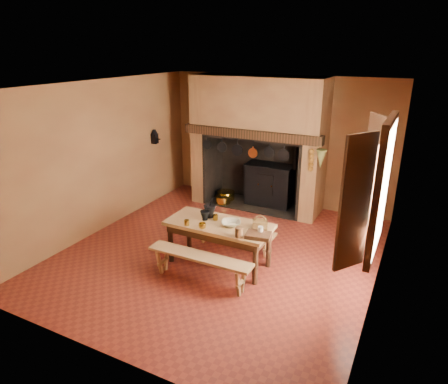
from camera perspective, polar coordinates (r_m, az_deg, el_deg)
name	(u,v)px	position (r m, az deg, el deg)	size (l,w,h in m)	color
floor	(221,252)	(6.97, -0.47, -8.63)	(5.50, 5.50, 0.00)	maroon
ceiling	(220,86)	(6.13, -0.55, 14.97)	(5.50, 5.50, 0.00)	silver
back_wall	(278,141)	(8.86, 7.75, 7.22)	(5.00, 0.02, 2.80)	olive
wall_left	(102,157)	(7.84, -17.03, 4.82)	(0.02, 5.50, 2.80)	olive
wall_right	(386,201)	(5.77, 22.12, -1.18)	(0.02, 5.50, 2.80)	olive
wall_front	(98,248)	(4.34, -17.57, -7.61)	(5.00, 0.02, 2.80)	olive
chimney_breast	(258,124)	(8.48, 4.93, 9.59)	(2.95, 0.96, 2.80)	olive
iron_range	(270,184)	(8.85, 6.56, 1.09)	(1.12, 0.55, 1.60)	black
hearth_pans	(224,197)	(9.16, 0.05, -0.70)	(0.51, 0.62, 0.20)	#B78F2A
hanging_pans	(247,151)	(8.14, 3.24, 5.93)	(1.92, 0.29, 0.27)	black
onion_string	(311,160)	(7.71, 12.35, 4.45)	(0.12, 0.10, 0.46)	#94591B
herb_bunch	(321,159)	(7.65, 13.68, 4.62)	(0.20, 0.20, 0.35)	#626731
window	(373,187)	(5.31, 20.49, 0.68)	(0.39, 1.75, 1.76)	white
wall_coffee_mill	(155,136)	(8.91, -9.89, 7.94)	(0.23, 0.16, 0.31)	black
work_table	(219,230)	(6.35, -0.71, -5.41)	(1.68, 0.75, 0.73)	tan
bench_front	(200,262)	(6.00, -3.47, -9.97)	(1.65, 0.29, 0.46)	tan
bench_back	(234,233)	(6.95, 1.49, -5.84)	(1.47, 0.26, 0.41)	tan
mortar_large	(210,211)	(6.48, -2.05, -2.68)	(0.20, 0.20, 0.34)	black
mortar_small	(205,215)	(6.39, -2.75, -3.30)	(0.15, 0.15, 0.26)	black
coffee_grinder	(209,213)	(6.51, -2.14, -2.99)	(0.16, 0.13, 0.18)	#3B1F13
brass_mug_a	(187,223)	(6.25, -5.35, -4.37)	(0.08, 0.08, 0.09)	#B78F2A
brass_mug_b	(215,217)	(6.40, -1.24, -3.63)	(0.08, 0.08, 0.09)	#B78F2A
mixing_bowl	(231,223)	(6.21, 1.02, -4.51)	(0.30, 0.30, 0.07)	#B8B18D
stoneware_crock	(239,232)	(5.84, 2.15, -5.76)	(0.12, 0.12, 0.15)	brown
glass_jar	(260,231)	(5.92, 5.21, -5.56)	(0.08, 0.08, 0.14)	beige
wicker_basket	(260,224)	(6.13, 5.16, -4.57)	(0.27, 0.24, 0.22)	#553B19
wooden_tray	(258,235)	(5.87, 4.93, -6.18)	(0.36, 0.26, 0.06)	#3B1F13
brass_cup	(202,226)	(6.11, -3.11, -4.85)	(0.12, 0.12, 0.09)	#B78F2A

